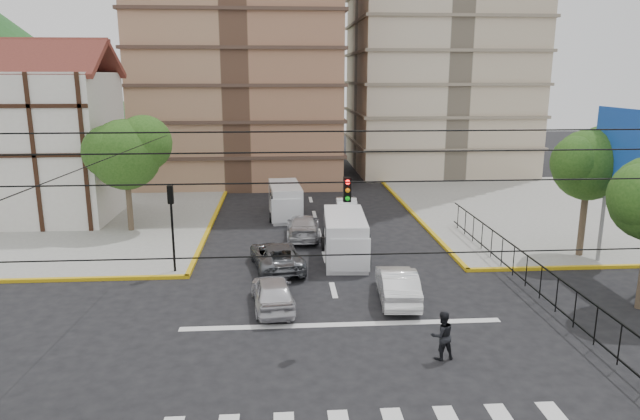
{
  "coord_description": "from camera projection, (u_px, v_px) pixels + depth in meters",
  "views": [
    {
      "loc": [
        -2.37,
        -19.99,
        9.8
      ],
      "look_at": [
        -0.67,
        4.46,
        4.0
      ],
      "focal_mm": 32.0,
      "sensor_mm": 36.0,
      "label": 1
    }
  ],
  "objects": [
    {
      "name": "car_silver_rear_left",
      "position": [
        303.0,
        227.0,
        35.12
      ],
      "size": [
        2.13,
        4.95,
        1.42
      ],
      "primitive_type": "imported",
      "rotation": [
        0.0,
        0.0,
        3.11
      ],
      "color": "silver",
      "rests_on": "ground"
    },
    {
      "name": "car_white_front_right",
      "position": [
        397.0,
        284.0,
        25.32
      ],
      "size": [
        1.93,
        4.67,
        1.5
      ],
      "primitive_type": "imported",
      "rotation": [
        0.0,
        0.0,
        3.07
      ],
      "color": "white",
      "rests_on": "ground"
    },
    {
      "name": "sidewalk_nw",
      "position": [
        30.0,
        218.0,
        39.87
      ],
      "size": [
        26.0,
        26.0,
        0.15
      ],
      "primitive_type": "cube",
      "color": "gray",
      "rests_on": "ground"
    },
    {
      "name": "sidewalk_ne",
      "position": [
        581.0,
        209.0,
        42.57
      ],
      "size": [
        26.0,
        26.0,
        0.15
      ],
      "primitive_type": "cube",
      "color": "gray",
      "rests_on": "ground"
    },
    {
      "name": "van_right_lane",
      "position": [
        345.0,
        239.0,
        30.66
      ],
      "size": [
        2.41,
        5.54,
        2.45
      ],
      "rotation": [
        0.0,
        0.0,
        -0.05
      ],
      "color": "silver",
      "rests_on": "ground"
    },
    {
      "name": "billboard",
      "position": [
        633.0,
        157.0,
        27.24
      ],
      "size": [
        0.36,
        6.2,
        8.1
      ],
      "color": "slate",
      "rests_on": "ground"
    },
    {
      "name": "car_silver_front_left",
      "position": [
        273.0,
        292.0,
        24.5
      ],
      "size": [
        2.15,
        4.38,
        1.44
      ],
      "primitive_type": "imported",
      "rotation": [
        0.0,
        0.0,
        3.25
      ],
      "color": "silver",
      "rests_on": "ground"
    },
    {
      "name": "van_left_lane",
      "position": [
        285.0,
        202.0,
        40.0
      ],
      "size": [
        2.4,
        5.32,
        2.34
      ],
      "rotation": [
        0.0,
        0.0,
        0.07
      ],
      "color": "silver",
      "rests_on": "ground"
    },
    {
      "name": "traffic_light_nw",
      "position": [
        172.0,
        214.0,
        28.15
      ],
      "size": [
        0.28,
        0.22,
        4.4
      ],
      "color": "black",
      "rests_on": "ground"
    },
    {
      "name": "car_white_rear_right",
      "position": [
        346.0,
        206.0,
        40.91
      ],
      "size": [
        1.67,
        4.17,
        1.35
      ],
      "primitive_type": "imported",
      "rotation": [
        0.0,
        0.0,
        3.08
      ],
      "color": "white",
      "rests_on": "ground"
    },
    {
      "name": "tree_tudor",
      "position": [
        127.0,
        151.0,
        35.36
      ],
      "size": [
        5.39,
        4.4,
        7.43
      ],
      "color": "#473828",
      "rests_on": "ground"
    },
    {
      "name": "tudor_building",
      "position": [
        36.0,
        144.0,
        38.75
      ],
      "size": [
        10.8,
        8.05,
        12.23
      ],
      "color": "silver",
      "rests_on": "ground"
    },
    {
      "name": "car_grey_mid_left",
      "position": [
        277.0,
        256.0,
        29.49
      ],
      "size": [
        3.12,
        5.36,
        1.4
      ],
      "primitive_type": "imported",
      "rotation": [
        0.0,
        0.0,
        3.31
      ],
      "color": "#5C5E64",
      "rests_on": "ground"
    },
    {
      "name": "stop_line",
      "position": [
        342.0,
        324.0,
        22.98
      ],
      "size": [
        13.0,
        0.4,
        0.01
      ],
      "primitive_type": "cube",
      "color": "silver",
      "rests_on": "ground"
    },
    {
      "name": "pedestrian_crosswalk",
      "position": [
        442.0,
        335.0,
        20.03
      ],
      "size": [
        0.98,
        0.83,
        1.78
      ],
      "primitive_type": "imported",
      "rotation": [
        0.0,
        0.0,
        3.33
      ],
      "color": "black",
      "rests_on": "ground"
    },
    {
      "name": "traffic_light_hanging",
      "position": [
        354.0,
        199.0,
        18.49
      ],
      "size": [
        18.0,
        9.12,
        0.92
      ],
      "color": "black",
      "rests_on": "ground"
    },
    {
      "name": "ground",
      "position": [
        345.0,
        338.0,
        21.82
      ],
      "size": [
        160.0,
        160.0,
        0.0
      ],
      "primitive_type": "plane",
      "color": "black",
      "rests_on": "ground"
    },
    {
      "name": "car_darkgrey_mid_right",
      "position": [
        338.0,
        221.0,
        36.25
      ],
      "size": [
        2.37,
        4.55,
        1.48
      ],
      "primitive_type": "imported",
      "rotation": [
        0.0,
        0.0,
        2.99
      ],
      "color": "#28282A",
      "rests_on": "ground"
    },
    {
      "name": "park_fence",
      "position": [
        525.0,
        289.0,
        26.8
      ],
      "size": [
        0.1,
        22.5,
        1.66
      ],
      "primitive_type": null,
      "color": "black",
      "rests_on": "ground"
    },
    {
      "name": "tree_park_c",
      "position": [
        591.0,
        161.0,
        30.29
      ],
      "size": [
        4.65,
        3.8,
        7.25
      ],
      "color": "#473828",
      "rests_on": "ground"
    }
  ]
}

